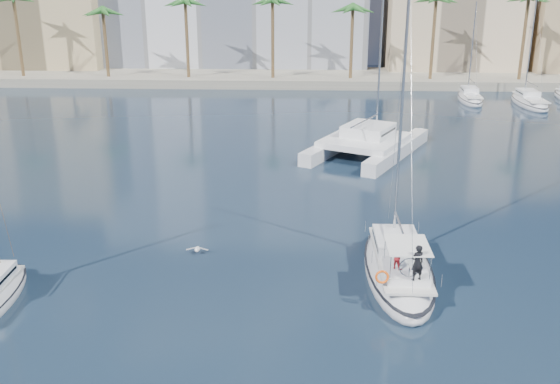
{
  "coord_description": "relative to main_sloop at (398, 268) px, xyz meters",
  "views": [
    {
      "loc": [
        0.18,
        -29.64,
        14.38
      ],
      "look_at": [
        -1.21,
        1.5,
        3.61
      ],
      "focal_mm": 40.0,
      "sensor_mm": 36.0,
      "label": 1
    }
  ],
  "objects": [
    {
      "name": "main_sloop",
      "position": [
        0.0,
        0.0,
        0.0
      ],
      "size": [
        3.3,
        10.37,
        15.4
      ],
      "rotation": [
        0.0,
        0.0,
        -0.0
      ],
      "color": "silver",
      "rests_on": "ground"
    },
    {
      "name": "quay",
      "position": [
        -4.87,
        61.92,
        0.1
      ],
      "size": [
        120.0,
        14.0,
        1.2
      ],
      "primitive_type": "cube",
      "color": "gray",
      "rests_on": "ground"
    },
    {
      "name": "palm_centre",
      "position": [
        -4.87,
        57.92,
        9.78
      ],
      "size": [
        3.6,
        3.6,
        12.3
      ],
      "color": "brown",
      "rests_on": "ground"
    },
    {
      "name": "moored_yacht_b",
      "position": [
        21.63,
        45.92,
        -0.5
      ],
      "size": [
        3.32,
        10.83,
        13.72
      ],
      "primitive_type": null,
      "rotation": [
        0.0,
        0.0,
        -0.02
      ],
      "color": "silver",
      "rests_on": "ground"
    },
    {
      "name": "palm_left",
      "position": [
        -38.87,
        57.92,
        9.78
      ],
      "size": [
        3.6,
        3.6,
        12.3
      ],
      "color": "brown",
      "rests_on": "ground"
    },
    {
      "name": "moored_yacht_a",
      "position": [
        15.13,
        47.92,
        -0.5
      ],
      "size": [
        3.37,
        9.52,
        11.9
      ],
      "primitive_type": null,
      "rotation": [
        0.0,
        0.0,
        -0.07
      ],
      "color": "silver",
      "rests_on": "ground"
    },
    {
      "name": "building_beige",
      "position": [
        17.13,
        70.92,
        9.5
      ],
      "size": [
        20.0,
        14.0,
        20.0
      ],
      "primitive_type": "cube",
      "color": "beige",
      "rests_on": "ground"
    },
    {
      "name": "catamaran",
      "position": [
        0.43,
        23.38,
        0.68
      ],
      "size": [
        11.86,
        14.8,
        19.15
      ],
      "rotation": [
        0.0,
        0.0,
        -0.47
      ],
      "color": "silver",
      "rests_on": "ground"
    },
    {
      "name": "building_tan_left",
      "position": [
        -46.87,
        69.92,
        10.5
      ],
      "size": [
        22.0,
        14.0,
        22.0
      ],
      "primitive_type": "cube",
      "color": "tan",
      "rests_on": "ground"
    },
    {
      "name": "ground",
      "position": [
        -4.87,
        0.92,
        -0.5
      ],
      "size": [
        160.0,
        160.0,
        0.0
      ],
      "primitive_type": "plane",
      "color": "black",
      "rests_on": "ground"
    },
    {
      "name": "seagull",
      "position": [
        -10.61,
        2.23,
        -0.19
      ],
      "size": [
        1.24,
        0.53,
        0.23
      ],
      "color": "silver",
      "rests_on": "ground"
    }
  ]
}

